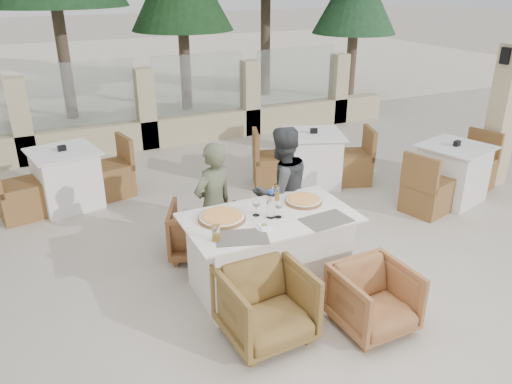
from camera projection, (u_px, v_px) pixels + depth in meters
name	position (u px, v px, depth m)	size (l,w,h in m)	color
ground	(269.00, 283.00, 4.99)	(80.00, 80.00, 0.00)	#BFB4A3
sand_patch	(81.00, 68.00, 16.61)	(30.00, 16.00, 0.01)	#F1E2C5
perimeter_wall_far	(146.00, 103.00, 8.66)	(10.00, 0.34, 1.60)	#C9B98E
lantern_pillar	(502.00, 116.00, 7.07)	(0.34, 0.34, 2.00)	beige
pine_far_right	(355.00, 3.00, 11.65)	(1.98, 1.98, 4.50)	#24512D
dining_table	(269.00, 252.00, 4.80)	(1.60, 0.90, 0.77)	white
placemat_near_left	(242.00, 237.00, 4.27)	(0.45, 0.30, 0.00)	#615953
placemat_near_right	(326.00, 220.00, 4.57)	(0.45, 0.30, 0.00)	#605B53
pizza_left	(222.00, 217.00, 4.58)	(0.44, 0.44, 0.06)	orange
pizza_right	(304.00, 200.00, 4.92)	(0.37, 0.37, 0.05)	orange
water_bottle	(271.00, 204.00, 4.57)	(0.08, 0.08, 0.27)	silver
wine_glass_centre	(256.00, 207.00, 4.63)	(0.08, 0.08, 0.18)	white
wine_glass_near	(278.00, 208.00, 4.59)	(0.08, 0.08, 0.18)	white
beer_glass_left	(216.00, 233.00, 4.20)	(0.07, 0.07, 0.14)	gold
beer_glass_right	(276.00, 193.00, 4.97)	(0.07, 0.07, 0.15)	orange
olive_dish	(264.00, 226.00, 4.42)	(0.11, 0.11, 0.04)	white
armchair_far_left	(199.00, 230.00, 5.42)	(0.62, 0.64, 0.58)	brown
armchair_far_right	(270.00, 226.00, 5.52)	(0.62, 0.64, 0.58)	brown
armchair_near_left	(266.00, 304.00, 4.14)	(0.69, 0.71, 0.65)	brown
armchair_near_right	(374.00, 299.00, 4.27)	(0.62, 0.64, 0.58)	#9C6338
diner_left	(214.00, 205.00, 5.11)	(0.49, 0.32, 1.34)	#565B42
diner_right	(281.00, 191.00, 5.36)	(0.69, 0.54, 1.42)	#3D4043
bg_table_a	(67.00, 179.00, 6.55)	(1.64, 0.82, 0.77)	white
bg_table_b	(312.00, 159.00, 7.26)	(1.64, 0.82, 0.77)	white
bg_table_c	(452.00, 173.00, 6.73)	(1.64, 0.82, 0.77)	silver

